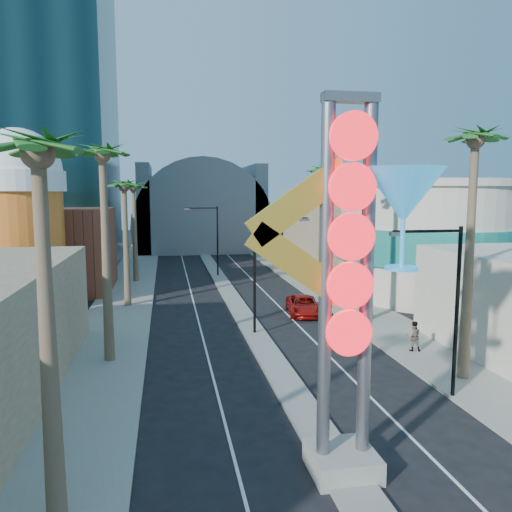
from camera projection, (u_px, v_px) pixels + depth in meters
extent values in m
cube|color=gray|center=(126.00, 294.00, 46.55)|extent=(5.00, 100.00, 0.15)
cube|color=gray|center=(322.00, 288.00, 49.90)|extent=(5.00, 100.00, 0.15)
cube|color=gray|center=(224.00, 285.00, 51.15)|extent=(1.60, 84.00, 0.15)
cube|color=black|center=(20.00, 58.00, 57.81)|extent=(20.00, 20.00, 50.00)
cube|color=brown|center=(58.00, 250.00, 47.84)|extent=(10.00, 10.00, 8.00)
cube|color=#8D725B|center=(340.00, 229.00, 63.12)|extent=(10.00, 20.00, 10.00)
cylinder|color=#D2581C|center=(23.00, 249.00, 39.72)|extent=(6.40, 6.40, 10.00)
cylinder|color=white|center=(19.00, 181.00, 39.05)|extent=(7.00, 7.00, 1.60)
sphere|color=white|center=(18.00, 171.00, 38.95)|extent=(6.60, 6.60, 6.60)
cylinder|color=beige|center=(428.00, 242.00, 45.90)|extent=(16.00, 16.00, 10.00)
cylinder|color=teal|center=(428.00, 242.00, 45.90)|extent=(16.60, 16.60, 3.00)
cylinder|color=beige|center=(430.00, 184.00, 45.24)|extent=(16.60, 16.60, 0.60)
cylinder|color=slate|center=(201.00, 226.00, 83.86)|extent=(22.00, 16.00, 22.00)
cube|color=slate|center=(145.00, 208.00, 81.89)|extent=(2.00, 16.00, 14.00)
cube|color=slate|center=(253.00, 208.00, 85.07)|extent=(2.00, 16.00, 14.00)
cube|color=gray|center=(342.00, 461.00, 16.94)|extent=(2.20, 2.20, 0.80)
cylinder|color=slate|center=(326.00, 286.00, 16.05)|extent=(0.44, 0.44, 12.00)
cylinder|color=slate|center=(367.00, 284.00, 16.30)|extent=(0.44, 0.44, 12.00)
cube|color=slate|center=(351.00, 98.00, 15.44)|extent=(1.80, 0.50, 0.30)
cylinder|color=red|center=(354.00, 136.00, 15.25)|extent=(1.50, 0.25, 1.50)
cylinder|color=red|center=(353.00, 187.00, 15.44)|extent=(1.50, 0.25, 1.50)
cylinder|color=red|center=(351.00, 237.00, 15.64)|extent=(1.50, 0.25, 1.50)
cylinder|color=red|center=(350.00, 285.00, 15.83)|extent=(1.50, 0.25, 1.50)
cylinder|color=red|center=(349.00, 333.00, 16.02)|extent=(1.50, 0.25, 1.50)
cube|color=gold|center=(299.00, 201.00, 15.56)|extent=(3.47, 0.25, 2.80)
cube|color=gold|center=(299.00, 265.00, 15.81)|extent=(3.47, 0.25, 2.80)
cone|color=#238BCA|center=(404.00, 195.00, 16.15)|extent=(2.60, 2.60, 1.80)
cylinder|color=#238BCA|center=(402.00, 244.00, 16.35)|extent=(0.16, 0.16, 1.60)
cylinder|color=#238BCA|center=(401.00, 268.00, 16.45)|extent=(1.10, 1.10, 0.12)
cylinder|color=black|center=(255.00, 276.00, 33.09)|extent=(0.18, 0.18, 8.00)
cube|color=black|center=(281.00, 218.00, 32.93)|extent=(3.60, 0.12, 0.12)
cube|color=slate|center=(305.00, 220.00, 33.23)|extent=(0.60, 0.25, 0.18)
cylinder|color=black|center=(218.00, 242.00, 56.52)|extent=(0.18, 0.18, 8.00)
cube|color=black|center=(201.00, 208.00, 55.73)|extent=(3.60, 0.12, 0.12)
cube|color=slate|center=(187.00, 209.00, 55.46)|extent=(0.60, 0.25, 0.18)
cylinder|color=black|center=(457.00, 314.00, 22.64)|extent=(0.18, 0.18, 8.00)
cube|color=black|center=(427.00, 231.00, 21.88)|extent=(3.24, 0.12, 0.12)
cube|color=slate|center=(397.00, 234.00, 21.64)|extent=(0.60, 0.25, 0.18)
cylinder|color=brown|center=(48.00, 346.00, 13.77)|extent=(0.40, 0.40, 10.50)
sphere|color=#1B521B|center=(38.00, 153.00, 13.11)|extent=(2.40, 2.40, 2.40)
cylinder|color=brown|center=(106.00, 261.00, 27.37)|extent=(0.40, 0.40, 11.50)
sphere|color=#1B521B|center=(102.00, 155.00, 26.65)|extent=(2.40, 2.40, 2.40)
cylinder|color=brown|center=(126.00, 248.00, 41.14)|extent=(0.40, 0.40, 10.00)
sphere|color=#1B521B|center=(124.00, 186.00, 40.51)|extent=(2.40, 2.40, 2.40)
cylinder|color=brown|center=(135.00, 235.00, 52.85)|extent=(0.40, 0.40, 10.00)
sphere|color=#1B521B|center=(133.00, 188.00, 52.23)|extent=(2.40, 2.40, 2.40)
cylinder|color=brown|center=(469.00, 264.00, 24.66)|extent=(0.40, 0.40, 12.00)
sphere|color=#1B521B|center=(475.00, 140.00, 23.91)|extent=(2.40, 2.40, 2.40)
cylinder|color=brown|center=(371.00, 251.00, 36.47)|extent=(0.40, 0.40, 10.50)
sphere|color=#1B521B|center=(373.00, 179.00, 35.82)|extent=(2.40, 2.40, 2.40)
cylinder|color=brown|center=(321.00, 232.00, 48.13)|extent=(0.40, 0.40, 11.50)
sphere|color=#1B521B|center=(322.00, 172.00, 47.41)|extent=(2.40, 2.40, 2.40)
imported|color=#AE110D|center=(303.00, 305.00, 39.12)|extent=(3.05, 5.41, 1.43)
imported|color=gray|center=(414.00, 336.00, 29.55)|extent=(1.02, 0.89, 1.79)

